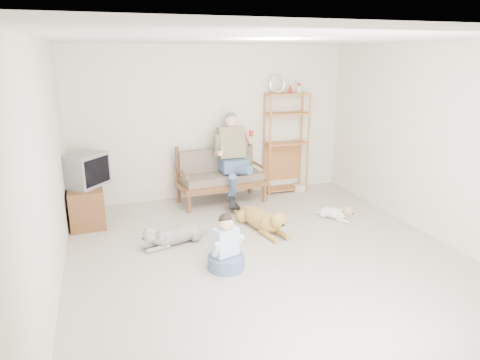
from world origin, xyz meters
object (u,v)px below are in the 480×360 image
object	(u,v)px
golden_retriever	(263,219)
tv_stand	(86,204)
loveseat	(220,175)
etagere	(286,142)

from	to	relation	value
golden_retriever	tv_stand	bearing A→B (deg)	144.26
loveseat	golden_retriever	bearing A→B (deg)	-86.29
tv_stand	golden_retriever	bearing A→B (deg)	-25.72
loveseat	tv_stand	world-z (taller)	loveseat
etagere	golden_retriever	world-z (taller)	etagere
loveseat	etagere	size ratio (longest dim) A/B	0.72
etagere	tv_stand	world-z (taller)	etagere
tv_stand	etagere	bearing A→B (deg)	7.05
loveseat	etagere	world-z (taller)	etagere
etagere	golden_retriever	xyz separation A→B (m)	(-1.10, -1.66, -0.79)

